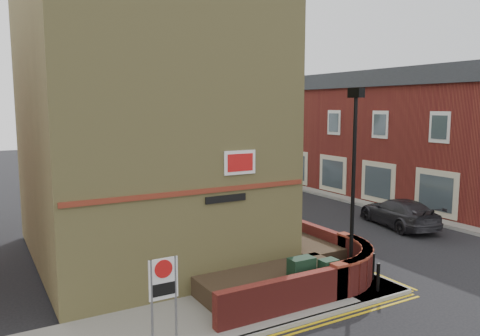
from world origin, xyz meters
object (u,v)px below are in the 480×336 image
utility_cabinet_large (301,277)px  lamppost (353,187)px  silver_car_near (227,191)px  zone_sign (164,286)px

utility_cabinet_large → lamppost: bearing=-3.0°
lamppost → utility_cabinet_large: bearing=177.0°
utility_cabinet_large → silver_car_near: size_ratio=0.29×
lamppost → zone_sign: size_ratio=2.86×
lamppost → utility_cabinet_large: (-1.90, 0.10, -2.62)m
lamppost → zone_sign: bearing=-173.9°
silver_car_near → utility_cabinet_large: bearing=-90.5°
utility_cabinet_large → silver_car_near: (5.06, 14.19, -0.04)m
utility_cabinet_large → silver_car_near: silver_car_near is taller
utility_cabinet_large → zone_sign: 4.86m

